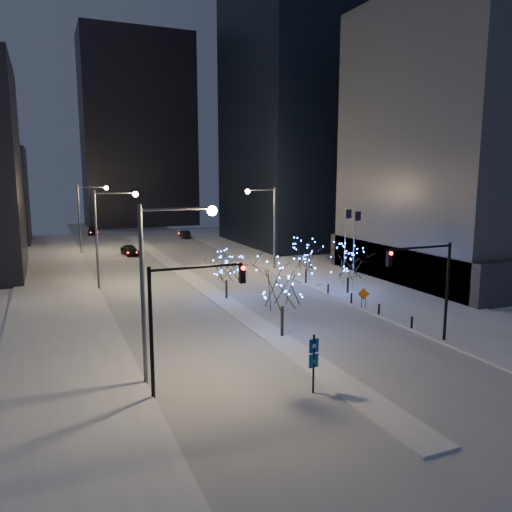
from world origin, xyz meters
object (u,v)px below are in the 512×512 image
street_lamp_east (268,217)px  traffic_signal_west (181,307)px  street_lamp_w_near (161,268)px  car_mid (185,234)px  street_lamp_w_mid (107,225)px  holiday_tree_median_far (226,267)px  construction_sign (364,296)px  car_near (130,250)px  holiday_tree_median_near (282,282)px  holiday_tree_plaza_near (348,262)px  car_far (93,231)px  wayfinding_sign (314,357)px  street_lamp_w_far (86,209)px  holiday_tree_plaza_far (306,256)px  traffic_signal_east (430,277)px

street_lamp_east → traffic_signal_west: 35.30m
street_lamp_w_near → car_mid: bearing=74.0°
street_lamp_w_mid → holiday_tree_median_far: size_ratio=2.26×
street_lamp_w_mid → construction_sign: street_lamp_w_mid is taller
car_near → car_mid: 20.37m
holiday_tree_median_near → holiday_tree_plaza_near: holiday_tree_median_near is taller
car_near → car_far: size_ratio=0.98×
wayfinding_sign → construction_sign: 17.89m
street_lamp_w_mid → holiday_tree_median_far: bearing=-43.4°
car_near → wayfinding_sign: wayfinding_sign is taller
street_lamp_east → street_lamp_w_mid: bearing=-171.0°
street_lamp_w_far → car_far: (2.75, 23.66, -5.84)m
wayfinding_sign → car_far: bearing=86.9°
street_lamp_w_far → holiday_tree_plaza_far: (19.44, -30.99, -3.45)m
street_lamp_w_far → car_far: 24.52m
construction_sign → traffic_signal_east: bearing=-75.7°
street_lamp_east → car_mid: 34.41m
holiday_tree_median_near → construction_sign: 10.98m
street_lamp_w_far → traffic_signal_west: size_ratio=1.43×
construction_sign → street_lamp_w_mid: bearing=161.7°
holiday_tree_median_near → wayfinding_sign: holiday_tree_median_near is taller
street_lamp_w_near → street_lamp_w_mid: (0.00, 25.00, 0.00)m
car_near → car_mid: size_ratio=1.07×
car_mid → holiday_tree_plaza_far: 42.99m
traffic_signal_east → traffic_signal_west: bearing=-176.7°
street_lamp_w_far → holiday_tree_plaza_near: 42.25m
holiday_tree_plaza_near → holiday_tree_median_far: bearing=167.7°
holiday_tree_median_near → holiday_tree_plaza_near: 14.89m
holiday_tree_plaza_far → car_far: bearing=107.0°
street_lamp_w_near → holiday_tree_plaza_far: 27.41m
car_near → wayfinding_sign: bearing=-96.9°
street_lamp_w_near → car_near: bearing=83.4°
holiday_tree_median_near → construction_sign: (9.80, 4.06, -2.84)m
traffic_signal_east → holiday_tree_median_near: 9.97m
street_lamp_east → street_lamp_w_far: bearing=130.8°
car_far → construction_sign: (16.49, -65.34, 0.53)m
traffic_signal_east → car_near: traffic_signal_east is taller
holiday_tree_plaza_near → car_far: bearing=106.9°
car_mid → construction_sign: size_ratio=2.40×
holiday_tree_median_far → wayfinding_sign: 20.89m
street_lamp_w_near → car_far: street_lamp_w_near is taller
wayfinding_sign → construction_sign: (12.30, 12.97, -0.80)m
holiday_tree_plaza_far → wayfinding_sign: size_ratio=1.42×
traffic_signal_east → holiday_tree_median_far: bearing=116.3°
street_lamp_east → car_near: size_ratio=2.23×
car_mid → holiday_tree_median_near: holiday_tree_median_near is taller
street_lamp_w_mid → traffic_signal_east: street_lamp_w_mid is taller
street_lamp_east → holiday_tree_median_near: bearing=-112.0°
holiday_tree_median_far → construction_sign: holiday_tree_median_far is taller
street_lamp_w_near → holiday_tree_plaza_near: bearing=32.7°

